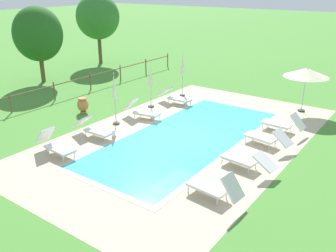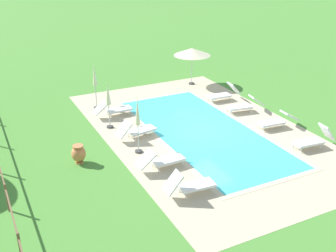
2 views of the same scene
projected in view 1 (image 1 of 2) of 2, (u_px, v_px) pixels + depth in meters
ground_plane at (187, 137)px, 16.08m from camera, size 160.00×160.00×0.00m
pool_deck_paving at (187, 136)px, 16.08m from camera, size 14.87×8.97×0.01m
swimming_pool_water at (187, 136)px, 16.08m from camera, size 10.17×4.27×0.01m
pool_coping_rim at (187, 136)px, 16.08m from camera, size 10.65×4.75×0.01m
sun_lounger_north_near_steps at (94, 128)px, 15.97m from camera, size 0.65×2.01×0.85m
sun_lounger_north_mid at (267, 138)px, 15.03m from camera, size 0.92×2.07×0.84m
sun_lounger_north_far at (142, 111)px, 18.14m from camera, size 0.90×2.01×0.92m
sun_lounger_north_end at (283, 123)px, 16.49m from camera, size 0.68×1.92×0.96m
sun_lounger_south_near_corner at (175, 97)px, 20.38m from camera, size 0.62×2.00×0.85m
sun_lounger_south_mid at (214, 187)px, 11.33m from camera, size 0.77×1.88×1.01m
sun_lounger_south_far at (56, 145)px, 14.31m from camera, size 0.72×1.89×0.99m
sun_lounger_south_end at (246, 160)px, 13.17m from camera, size 0.79×2.09×0.76m
patio_umbrella_open_foreground at (306, 73)px, 18.50m from camera, size 2.24×2.24×2.32m
patio_umbrella_closed_row_west at (151, 80)px, 19.36m from camera, size 0.32×0.32×2.25m
patio_umbrella_closed_row_mid_west at (114, 91)px, 16.93m from camera, size 0.32×0.32×2.49m
patio_umbrella_closed_row_centre at (183, 69)px, 21.25m from camera, size 0.32×0.32×2.44m
terracotta_urn_near_fence at (83, 105)px, 18.89m from camera, size 0.58×0.58×0.79m
perimeter_fence at (54, 88)px, 20.86m from camera, size 22.10×0.08×1.05m
tree_far_west at (38, 34)px, 23.82m from camera, size 3.17×3.17×4.93m
tree_west_mid at (98, 17)px, 29.36m from camera, size 3.44×3.44×5.49m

